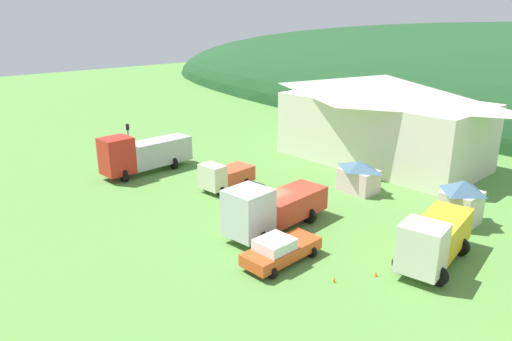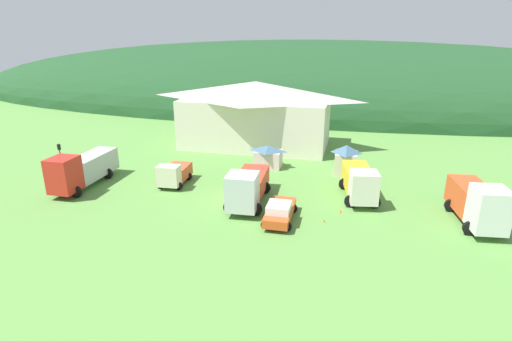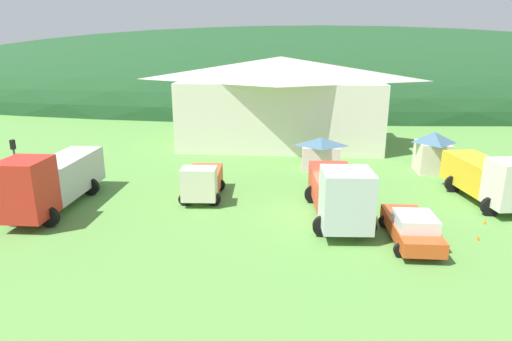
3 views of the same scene
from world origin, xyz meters
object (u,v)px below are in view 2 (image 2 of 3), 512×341
object	(u,v)px
tow_truck_silver	(247,186)
heavy_rig_white	(478,202)
crane_truck_red	(82,169)
traffic_cone_mid_row	(340,212)
service_pickup_orange	(280,211)
heavy_rig_striped	(360,181)
play_shed_pink	(268,156)
play_shed_cream	(346,159)
depot_building	(256,113)
light_truck_cream	(174,174)
traffic_light_west	(61,161)
traffic_cone_near_pickup	(324,222)

from	to	relation	value
tow_truck_silver	heavy_rig_white	bearing A→B (deg)	87.60
crane_truck_red	traffic_cone_mid_row	world-z (taller)	crane_truck_red
heavy_rig_white	service_pickup_orange	bearing A→B (deg)	-85.80
heavy_rig_striped	heavy_rig_white	xyz separation A→B (m)	(8.84, -3.21, 0.24)
heavy_rig_white	service_pickup_orange	size ratio (longest dim) A/B	1.44
play_shed_pink	service_pickup_orange	distance (m)	13.51
play_shed_cream	heavy_rig_white	xyz separation A→B (m)	(10.28, -9.81, 0.27)
play_shed_cream	crane_truck_red	world-z (taller)	crane_truck_red
crane_truck_red	play_shed_pink	bearing A→B (deg)	121.04
depot_building	traffic_cone_mid_row	distance (m)	22.63
light_truck_cream	service_pickup_orange	xyz separation A→B (m)	(11.58, -5.40, -0.33)
service_pickup_orange	play_shed_pink	bearing A→B (deg)	-164.86
play_shed_cream	heavy_rig_striped	distance (m)	6.75
crane_truck_red	heavy_rig_white	world-z (taller)	heavy_rig_white
heavy_rig_white	play_shed_pink	bearing A→B (deg)	-125.25
depot_building	light_truck_cream	world-z (taller)	depot_building
play_shed_cream	traffic_light_west	world-z (taller)	traffic_light_west
depot_building	traffic_cone_near_pickup	size ratio (longest dim) A/B	35.01
play_shed_pink	heavy_rig_striped	distance (m)	11.93
crane_truck_red	traffic_light_west	world-z (taller)	traffic_light_west
tow_truck_silver	play_shed_cream	bearing A→B (deg)	138.40
crane_truck_red	service_pickup_orange	world-z (taller)	crane_truck_red
traffic_cone_mid_row	play_shed_cream	bearing A→B (deg)	90.17
crane_truck_red	heavy_rig_white	distance (m)	34.76
play_shed_pink	traffic_cone_near_pickup	xyz separation A→B (m)	(7.26, -12.35, -1.31)
crane_truck_red	traffic_cone_mid_row	bearing A→B (deg)	88.64
service_pickup_orange	traffic_light_west	size ratio (longest dim) A/B	1.19
heavy_rig_striped	traffic_cone_near_pickup	size ratio (longest dim) A/B	12.60
traffic_cone_near_pickup	traffic_cone_mid_row	bearing A→B (deg)	61.14
heavy_rig_white	service_pickup_orange	world-z (taller)	heavy_rig_white
crane_truck_red	traffic_light_west	bearing A→B (deg)	-85.36
service_pickup_orange	tow_truck_silver	bearing A→B (deg)	-128.47
light_truck_cream	depot_building	bearing A→B (deg)	161.42
play_shed_cream	service_pickup_orange	bearing A→B (deg)	-109.79
play_shed_cream	play_shed_pink	size ratio (longest dim) A/B	1.01
heavy_rig_white	heavy_rig_striped	bearing A→B (deg)	-117.21
play_shed_pink	traffic_cone_mid_row	size ratio (longest dim) A/B	5.26
depot_building	heavy_rig_striped	distance (m)	20.46
crane_truck_red	service_pickup_orange	distance (m)	20.08
crane_truck_red	light_truck_cream	bearing A→B (deg)	106.48
tow_truck_silver	traffic_light_west	bearing A→B (deg)	-93.79
heavy_rig_white	traffic_cone_mid_row	xyz separation A→B (m)	(-10.25, -0.26, -1.89)
crane_truck_red	tow_truck_silver	distance (m)	16.54
light_truck_cream	play_shed_pink	bearing A→B (deg)	130.40
heavy_rig_white	light_truck_cream	bearing A→B (deg)	-102.39
traffic_light_west	crane_truck_red	bearing A→B (deg)	6.10
play_shed_pink	traffic_cone_mid_row	xyz separation A→B (m)	(8.44, -10.20, -1.31)
depot_building	service_pickup_orange	xyz separation A→B (m)	(7.33, -21.47, -3.49)
light_truck_cream	traffic_cone_mid_row	world-z (taller)	light_truck_cream
play_shed_cream	traffic_cone_near_pickup	world-z (taller)	play_shed_cream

